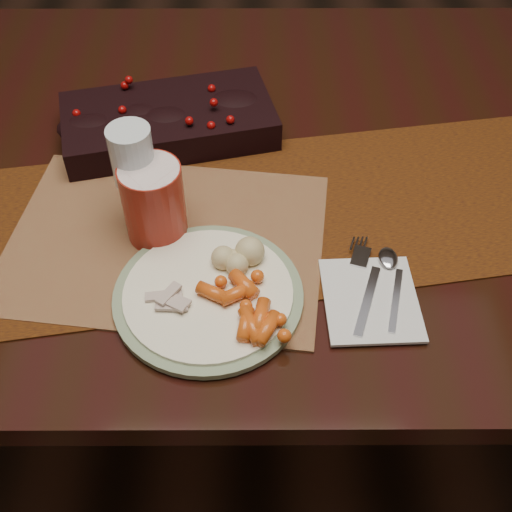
{
  "coord_description": "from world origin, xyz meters",
  "views": [
    {
      "loc": [
        0.0,
        -0.84,
        1.43
      ],
      "look_at": [
        0.0,
        -0.28,
        0.8
      ],
      "focal_mm": 45.0,
      "sensor_mm": 36.0,
      "label": 1
    }
  ],
  "objects_px": {
    "dinner_plate": "(208,294)",
    "turkey_shreds": "(169,298)",
    "mashed_potatoes": "(237,254)",
    "red_cup": "(154,202)",
    "napkin": "(371,299)",
    "centerpiece": "(168,117)",
    "wine_glass": "(136,179)",
    "dining_table": "(254,293)",
    "baby_carrots": "(251,302)",
    "placemat_main": "(166,240)"
  },
  "relations": [
    {
      "from": "turkey_shreds",
      "to": "napkin",
      "type": "bearing_deg",
      "value": 2.78
    },
    {
      "from": "centerpiece",
      "to": "dinner_plate",
      "type": "xyz_separation_m",
      "value": [
        0.08,
        -0.36,
        -0.03
      ]
    },
    {
      "from": "placemat_main",
      "to": "red_cup",
      "type": "height_order",
      "value": "red_cup"
    },
    {
      "from": "placemat_main",
      "to": "turkey_shreds",
      "type": "distance_m",
      "value": 0.13
    },
    {
      "from": "dinner_plate",
      "to": "napkin",
      "type": "bearing_deg",
      "value": -1.47
    },
    {
      "from": "placemat_main",
      "to": "dinner_plate",
      "type": "bearing_deg",
      "value": -50.73
    },
    {
      "from": "centerpiece",
      "to": "turkey_shreds",
      "type": "relative_size",
      "value": 4.81
    },
    {
      "from": "placemat_main",
      "to": "baby_carrots",
      "type": "height_order",
      "value": "baby_carrots"
    },
    {
      "from": "centerpiece",
      "to": "red_cup",
      "type": "xyz_separation_m",
      "value": [
        0.0,
        -0.24,
        0.03
      ]
    },
    {
      "from": "wine_glass",
      "to": "red_cup",
      "type": "bearing_deg",
      "value": -47.41
    },
    {
      "from": "mashed_potatoes",
      "to": "red_cup",
      "type": "relative_size",
      "value": 0.59
    },
    {
      "from": "dining_table",
      "to": "turkey_shreds",
      "type": "distance_m",
      "value": 0.53
    },
    {
      "from": "placemat_main",
      "to": "turkey_shreds",
      "type": "height_order",
      "value": "turkey_shreds"
    },
    {
      "from": "dining_table",
      "to": "turkey_shreds",
      "type": "bearing_deg",
      "value": -108.52
    },
    {
      "from": "centerpiece",
      "to": "napkin",
      "type": "bearing_deg",
      "value": -50.68
    },
    {
      "from": "dinner_plate",
      "to": "turkey_shreds",
      "type": "height_order",
      "value": "turkey_shreds"
    },
    {
      "from": "placemat_main",
      "to": "centerpiece",
      "type": "bearing_deg",
      "value": 100.95
    },
    {
      "from": "dining_table",
      "to": "red_cup",
      "type": "xyz_separation_m",
      "value": [
        -0.14,
        -0.19,
        0.44
      ]
    },
    {
      "from": "dinner_plate",
      "to": "mashed_potatoes",
      "type": "distance_m",
      "value": 0.07
    },
    {
      "from": "dining_table",
      "to": "napkin",
      "type": "relative_size",
      "value": 12.48
    },
    {
      "from": "baby_carrots",
      "to": "red_cup",
      "type": "distance_m",
      "value": 0.21
    },
    {
      "from": "turkey_shreds",
      "to": "red_cup",
      "type": "xyz_separation_m",
      "value": [
        -0.03,
        0.14,
        0.04
      ]
    },
    {
      "from": "turkey_shreds",
      "to": "centerpiece",
      "type": "bearing_deg",
      "value": 95.02
    },
    {
      "from": "centerpiece",
      "to": "baby_carrots",
      "type": "xyz_separation_m",
      "value": [
        0.14,
        -0.39,
        -0.01
      ]
    },
    {
      "from": "mashed_potatoes",
      "to": "baby_carrots",
      "type": "bearing_deg",
      "value": -76.01
    },
    {
      "from": "centerpiece",
      "to": "mashed_potatoes",
      "type": "relative_size",
      "value": 4.86
    },
    {
      "from": "centerpiece",
      "to": "placemat_main",
      "type": "height_order",
      "value": "centerpiece"
    },
    {
      "from": "turkey_shreds",
      "to": "wine_glass",
      "type": "relative_size",
      "value": 0.43
    },
    {
      "from": "dining_table",
      "to": "napkin",
      "type": "height_order",
      "value": "napkin"
    },
    {
      "from": "dining_table",
      "to": "napkin",
      "type": "distance_m",
      "value": 0.52
    },
    {
      "from": "dinner_plate",
      "to": "baby_carrots",
      "type": "xyz_separation_m",
      "value": [
        0.06,
        -0.03,
        0.02
      ]
    },
    {
      "from": "baby_carrots",
      "to": "red_cup",
      "type": "xyz_separation_m",
      "value": [
        -0.14,
        0.15,
        0.03
      ]
    },
    {
      "from": "turkey_shreds",
      "to": "napkin",
      "type": "relative_size",
      "value": 0.5
    },
    {
      "from": "baby_carrots",
      "to": "mashed_potatoes",
      "type": "height_order",
      "value": "mashed_potatoes"
    },
    {
      "from": "centerpiece",
      "to": "baby_carrots",
      "type": "distance_m",
      "value": 0.41
    },
    {
      "from": "wine_glass",
      "to": "centerpiece",
      "type": "bearing_deg",
      "value": 84.06
    },
    {
      "from": "dinner_plate",
      "to": "red_cup",
      "type": "distance_m",
      "value": 0.16
    },
    {
      "from": "napkin",
      "to": "turkey_shreds",
      "type": "bearing_deg",
      "value": -179.52
    },
    {
      "from": "napkin",
      "to": "red_cup",
      "type": "relative_size",
      "value": 1.2
    },
    {
      "from": "centerpiece",
      "to": "dining_table",
      "type": "bearing_deg",
      "value": -19.34
    },
    {
      "from": "centerpiece",
      "to": "red_cup",
      "type": "distance_m",
      "value": 0.24
    },
    {
      "from": "baby_carrots",
      "to": "mashed_potatoes",
      "type": "xyz_separation_m",
      "value": [
        -0.02,
        0.08,
        0.01
      ]
    },
    {
      "from": "dining_table",
      "to": "placemat_main",
      "type": "relative_size",
      "value": 3.97
    },
    {
      "from": "placemat_main",
      "to": "mashed_potatoes",
      "type": "bearing_deg",
      "value": -22.13
    },
    {
      "from": "centerpiece",
      "to": "placemat_main",
      "type": "distance_m",
      "value": 0.26
    },
    {
      "from": "centerpiece",
      "to": "dinner_plate",
      "type": "height_order",
      "value": "centerpiece"
    },
    {
      "from": "wine_glass",
      "to": "dinner_plate",
      "type": "bearing_deg",
      "value": -55.22
    },
    {
      "from": "centerpiece",
      "to": "wine_glass",
      "type": "height_order",
      "value": "wine_glass"
    },
    {
      "from": "placemat_main",
      "to": "napkin",
      "type": "bearing_deg",
      "value": -14.33
    },
    {
      "from": "placemat_main",
      "to": "wine_glass",
      "type": "relative_size",
      "value": 2.69
    }
  ]
}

